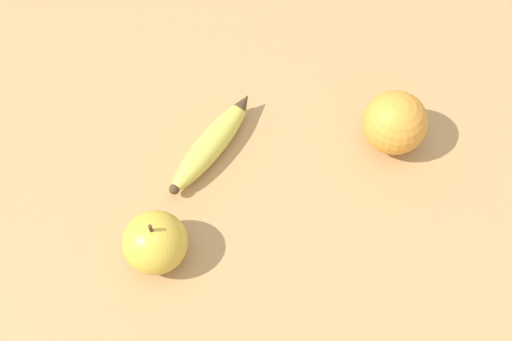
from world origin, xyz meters
TOP-DOWN VIEW (x-y plane):
  - ground_plane at (0.00, 0.00)m, footprint 3.00×3.00m
  - banana at (-0.12, 0.12)m, footprint 0.12×0.16m
  - orange at (0.13, 0.15)m, footprint 0.09×0.09m
  - apple at (-0.17, -0.04)m, footprint 0.08×0.08m

SIDE VIEW (x-z plane):
  - ground_plane at x=0.00m, z-range 0.00..0.00m
  - banana at x=-0.12m, z-range 0.00..0.04m
  - apple at x=-0.17m, z-range -0.01..0.08m
  - orange at x=0.13m, z-range 0.00..0.09m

